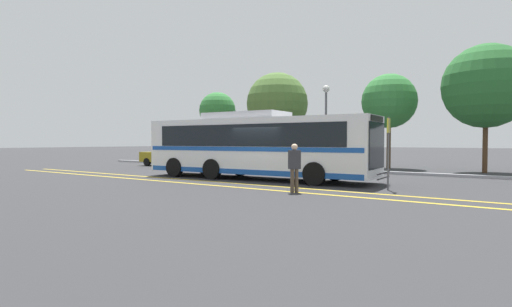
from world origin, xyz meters
TOP-DOWN VIEW (x-y plane):
  - ground_plane at (0.00, 0.00)m, footprint 220.00×220.00m
  - lane_strip_0 at (-0.83, -1.70)m, footprint 31.78×0.20m
  - lane_strip_1 at (-0.83, -2.89)m, footprint 31.78×0.20m
  - curb_strip at (-0.83, 7.32)m, footprint 39.78×0.36m
  - transit_bus at (-0.84, 0.50)m, footprint 12.20×3.22m
  - parked_car_0 at (-12.23, 5.41)m, footprint 4.37×2.28m
  - parked_car_1 at (-6.45, 5.42)m, footprint 4.73×2.28m
  - parked_car_2 at (-0.10, 5.86)m, footprint 4.51×1.97m
  - pedestrian_0 at (3.27, -3.00)m, footprint 0.43×0.47m
  - bus_stop_sign at (5.88, -0.35)m, footprint 0.07×0.40m
  - street_lamp at (-0.69, 8.37)m, footprint 0.45×0.45m
  - tree_0 at (-5.58, 10.24)m, footprint 4.66×4.66m
  - tree_1 at (2.30, 12.09)m, footprint 3.71×3.71m
  - tree_2 at (-12.87, 11.91)m, footprint 3.27×3.27m
  - tree_3 at (8.15, 11.27)m, footprint 4.91×4.91m

SIDE VIEW (x-z plane):
  - ground_plane at x=0.00m, z-range 0.00..0.00m
  - lane_strip_0 at x=-0.83m, z-range 0.00..0.01m
  - lane_strip_1 at x=-0.83m, z-range 0.00..0.01m
  - curb_strip at x=-0.83m, z-range 0.00..0.15m
  - parked_car_2 at x=-0.10m, z-range 0.01..1.47m
  - parked_car_1 at x=-6.45m, z-range -0.01..1.50m
  - parked_car_0 at x=-12.23m, z-range 0.01..1.55m
  - pedestrian_0 at x=3.27m, z-range 0.13..1.91m
  - transit_bus at x=-0.84m, z-range 0.04..3.35m
  - bus_stop_sign at x=5.88m, z-range 0.35..3.15m
  - street_lamp at x=-0.69m, z-range 1.09..6.60m
  - tree_2 at x=-12.87m, z-range 1.48..7.74m
  - tree_1 at x=2.30m, z-range 1.37..7.86m
  - tree_0 at x=-5.58m, z-range 1.20..8.27m
  - tree_3 at x=8.15m, z-range 1.32..8.88m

